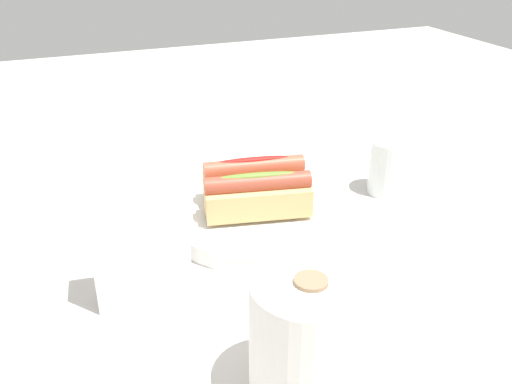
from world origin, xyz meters
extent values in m
plane|color=beige|center=(0.00, 0.00, 0.00)|extent=(2.40, 2.40, 0.00)
cylinder|color=white|center=(0.02, 0.02, 0.01)|extent=(0.27, 0.27, 0.03)
torus|color=white|center=(0.02, 0.02, 0.03)|extent=(0.27, 0.27, 0.01)
cube|color=#DBB270|center=(0.01, -0.01, 0.05)|extent=(0.16, 0.07, 0.04)
cylinder|color=#BC563D|center=(0.01, -0.01, 0.08)|extent=(0.15, 0.05, 0.03)
ellipsoid|color=red|center=(0.01, -0.01, 0.09)|extent=(0.11, 0.03, 0.01)
cube|color=#DBB270|center=(0.03, 0.04, 0.05)|extent=(0.16, 0.08, 0.04)
cylinder|color=#A84733|center=(0.03, 0.04, 0.08)|extent=(0.15, 0.06, 0.03)
ellipsoid|color=olive|center=(0.03, 0.04, 0.09)|extent=(0.11, 0.03, 0.01)
cylinder|color=white|center=(-0.22, 0.00, 0.04)|extent=(0.07, 0.07, 0.09)
cylinder|color=silver|center=(-0.22, 0.00, 0.03)|extent=(0.06, 0.06, 0.05)
cylinder|color=white|center=(0.10, 0.34, 0.07)|extent=(0.11, 0.11, 0.13)
cylinder|color=#997A5B|center=(0.10, 0.34, 0.13)|extent=(0.03, 0.03, 0.00)
cube|color=white|center=(0.21, 0.14, 0.07)|extent=(0.11, 0.06, 0.15)
camera|label=1|loc=(0.29, 0.70, 0.42)|focal=39.66mm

